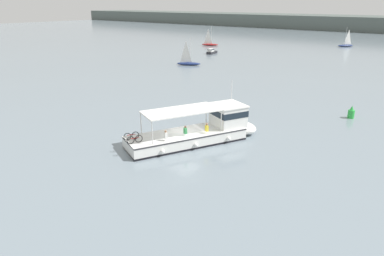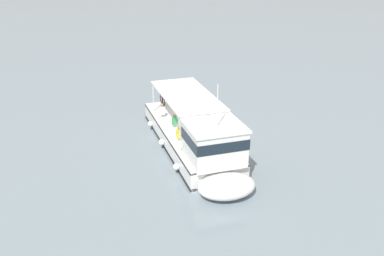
{
  "view_description": "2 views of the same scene",
  "coord_description": "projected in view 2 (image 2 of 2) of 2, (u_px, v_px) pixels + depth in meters",
  "views": [
    {
      "loc": [
        19.44,
        -23.13,
        12.11
      ],
      "look_at": [
        0.59,
        0.37,
        1.4
      ],
      "focal_mm": 33.39,
      "sensor_mm": 36.0,
      "label": 1
    },
    {
      "loc": [
        16.41,
        17.91,
        11.38
      ],
      "look_at": [
        0.59,
        0.37,
        1.4
      ],
      "focal_mm": 40.05,
      "sensor_mm": 36.0,
      "label": 2
    }
  ],
  "objects": [
    {
      "name": "ferry_main",
      "position": [
        197.0,
        141.0,
        24.9
      ],
      "size": [
        8.06,
        12.85,
        5.32
      ],
      "color": "white",
      "rests_on": "ground"
    },
    {
      "name": "ground_plane",
      "position": [
        195.0,
        144.0,
        26.81
      ],
      "size": [
        400.0,
        400.0,
        0.0
      ],
      "primitive_type": "plane",
      "color": "gray"
    }
  ]
}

